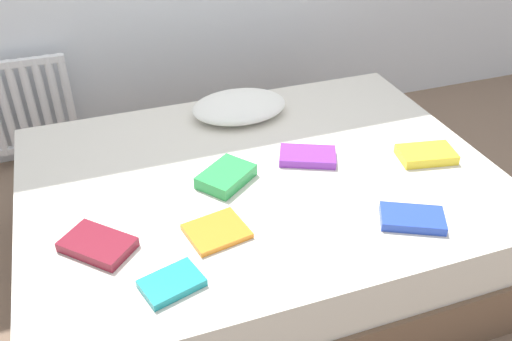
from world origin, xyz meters
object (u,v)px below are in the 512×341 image
(radiator, at_px, (19,108))
(textbook_green, at_px, (226,176))
(textbook_teal, at_px, (172,283))
(textbook_orange, at_px, (217,231))
(textbook_maroon, at_px, (98,245))
(pillow, at_px, (239,106))
(bed, at_px, (260,219))
(textbook_blue, at_px, (412,218))
(textbook_yellow, at_px, (426,154))
(textbook_purple, at_px, (308,156))

(radiator, bearing_deg, textbook_green, -55.42)
(textbook_green, distance_m, textbook_teal, 0.60)
(textbook_orange, distance_m, textbook_maroon, 0.42)
(textbook_maroon, bearing_deg, pillow, 89.89)
(textbook_orange, bearing_deg, bed, 37.41)
(textbook_blue, bearing_deg, textbook_yellow, 76.60)
(textbook_green, bearing_deg, textbook_orange, -150.23)
(textbook_blue, bearing_deg, textbook_teal, -151.93)
(pillow, relative_size, textbook_green, 2.09)
(radiator, bearing_deg, textbook_purple, -43.93)
(pillow, bearing_deg, textbook_purple, -72.16)
(textbook_purple, bearing_deg, radiator, 160.28)
(bed, height_order, textbook_teal, textbook_teal)
(textbook_yellow, bearing_deg, textbook_maroon, -164.77)
(radiator, relative_size, textbook_yellow, 2.42)
(textbook_blue, bearing_deg, textbook_purple, 137.27)
(textbook_maroon, bearing_deg, bed, 65.10)
(radiator, relative_size, textbook_maroon, 2.39)
(textbook_purple, relative_size, textbook_yellow, 1.01)
(radiator, distance_m, textbook_maroon, 1.49)
(bed, xyz_separation_m, radiator, (-0.99, 1.20, 0.14))
(textbook_purple, xyz_separation_m, textbook_maroon, (-0.92, -0.28, 0.00))
(textbook_yellow, xyz_separation_m, textbook_green, (-0.88, 0.13, 0.00))
(textbook_purple, bearing_deg, pillow, 132.05)
(pillow, bearing_deg, textbook_blue, -70.78)
(radiator, distance_m, pillow, 1.28)
(textbook_maroon, bearing_deg, radiator, 146.74)
(textbook_orange, distance_m, textbook_yellow, 1.02)
(textbook_blue, distance_m, textbook_green, 0.75)
(bed, distance_m, textbook_yellow, 0.79)
(bed, bearing_deg, textbook_green, -175.35)
(radiator, relative_size, textbook_green, 2.58)
(bed, height_order, textbook_green, textbook_green)
(bed, bearing_deg, pillow, 81.60)
(textbook_blue, height_order, textbook_maroon, textbook_maroon)
(radiator, relative_size, textbook_orange, 2.78)
(pillow, bearing_deg, textbook_green, -113.58)
(textbook_green, distance_m, textbook_maroon, 0.59)
(textbook_purple, bearing_deg, textbook_teal, -118.93)
(textbook_orange, height_order, textbook_teal, textbook_teal)
(textbook_orange, height_order, textbook_yellow, textbook_yellow)
(radiator, xyz_separation_m, pillow, (1.06, -0.69, 0.16))
(textbook_blue, height_order, textbook_green, textbook_green)
(bed, distance_m, textbook_orange, 0.50)
(textbook_yellow, height_order, textbook_maroon, textbook_yellow)
(bed, height_order, textbook_purple, textbook_purple)
(pillow, distance_m, textbook_blue, 1.06)
(textbook_blue, distance_m, textbook_teal, 0.91)
(textbook_orange, height_order, textbook_green, textbook_green)
(bed, xyz_separation_m, textbook_teal, (-0.49, -0.51, 0.27))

